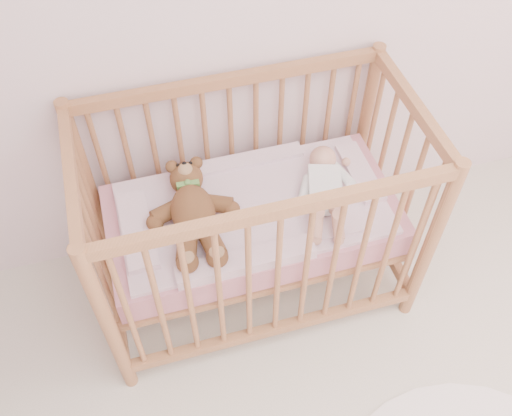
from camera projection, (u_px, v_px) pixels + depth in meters
name	position (u px, v px, depth m)	size (l,w,h in m)	color
crib	(253.00, 217.00, 2.43)	(1.36, 0.76, 1.00)	#B87A4E
mattress	(253.00, 219.00, 2.44)	(1.22, 0.62, 0.13)	#C87C8F
blanket	(253.00, 208.00, 2.38)	(1.10, 0.58, 0.06)	#E59DBB
baby	(325.00, 185.00, 2.36)	(0.25, 0.52, 0.13)	white
teddy_bear	(193.00, 212.00, 2.26)	(0.39, 0.56, 0.15)	brown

